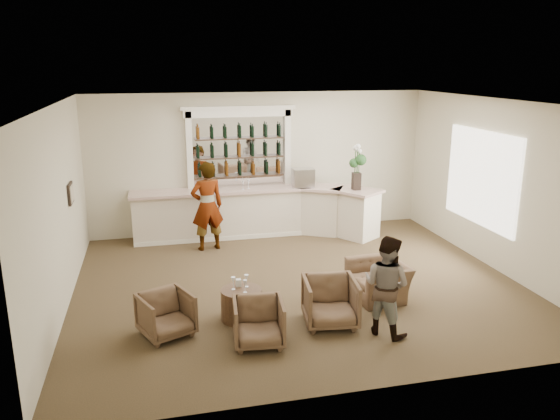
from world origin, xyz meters
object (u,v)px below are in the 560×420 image
Objects in this scene: armchair_right at (330,302)px; espresso_machine at (303,177)px; armchair_far at (378,280)px; flower_vase at (357,164)px; bar_counter at (258,212)px; sommelier at (207,206)px; armchair_center at (259,322)px; armchair_left at (166,315)px; cocktail_table at (242,304)px; guest at (386,285)px.

espresso_machine reaches higher than armchair_right.
flower_vase reaches higher than armchair_far.
bar_counter is 1.46m from sommelier.
armchair_center reaches higher than armchair_far.
bar_counter is 1.34m from espresso_machine.
espresso_machine is at bearing 30.06° from armchair_left.
bar_counter is at bearing -166.74° from armchair_far.
sommelier reaches higher than bar_counter.
guest is at bearing -25.05° from cocktail_table.
armchair_left is at bearing -177.83° from armchair_right.
armchair_far is 2.00× the size of espresso_machine.
armchair_left is at bearing 40.91° from guest.
armchair_center is 0.75× the size of armchair_far.
flower_vase reaches higher than guest.
espresso_machine is (1.08, -0.02, 0.78)m from bar_counter.
armchair_left is at bearing -167.04° from cocktail_table.
armchair_center is 0.70× the size of flower_vase.
cocktail_table is at bearing 103.71° from armchair_center.
flower_vase is (2.18, -0.61, 1.15)m from bar_counter.
espresso_machine is at bearing -38.76° from guest.
armchair_left is 1.49× the size of espresso_machine.
flower_vase is (3.42, 0.07, 0.76)m from sommelier.
cocktail_table is at bearing 82.33° from sommelier.
guest is 3.30m from armchair_left.
cocktail_table is at bearing -89.64° from armchair_far.
guest is 1.96m from armchair_center.
armchair_far is (2.44, 0.26, 0.07)m from cocktail_table.
armchair_left is at bearing -124.95° from espresso_machine.
cocktail_table is 0.85m from armchair_center.
bar_counter is at bearing 100.18° from armchair_right.
armchair_right is at bearing -98.36° from espresso_machine.
armchair_left is at bearing 162.28° from armchair_center.
espresso_machine is (0.85, 4.67, 0.98)m from armchair_right.
guest reaches higher than cocktail_table.
espresso_machine is (0.14, 5.12, 0.59)m from guest.
bar_counter is at bearing 85.27° from armchair_center.
sommelier reaches higher than armchair_left.
sommelier is 1.86× the size of flower_vase.
cocktail_table is 0.34× the size of sommelier.
sommelier is 4.20m from armchair_far.
cocktail_table is (-1.08, -4.19, -0.32)m from bar_counter.
guest is at bearing -25.01° from armchair_right.
armchair_far is 3.69m from flower_vase.
sommelier reaches higher than armchair_far.
guest is 2.08× the size of armchair_center.
sommelier reaches higher than guest.
flower_vase is at bearing 160.20° from armchair_far.
espresso_machine is at bearing -0.84° from bar_counter.
armchair_right is at bearing 99.92° from sommelier.
flower_vase reaches higher than armchair_center.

